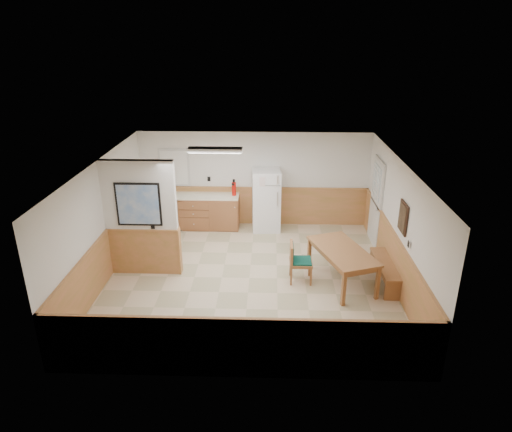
{
  "coord_description": "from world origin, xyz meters",
  "views": [
    {
      "loc": [
        0.42,
        -8.46,
        4.85
      ],
      "look_at": [
        0.13,
        0.4,
        1.26
      ],
      "focal_mm": 32.0,
      "sensor_mm": 36.0,
      "label": 1
    }
  ],
  "objects_px": {
    "dining_table": "(342,254)",
    "dining_bench": "(385,268)",
    "dining_chair": "(297,259)",
    "soap_bottle": "(171,192)",
    "refrigerator": "(266,200)",
    "fire_extinguisher": "(234,188)"
  },
  "relations": [
    {
      "from": "dining_chair",
      "to": "fire_extinguisher",
      "type": "xyz_separation_m",
      "value": [
        -1.5,
        2.76,
        0.6
      ]
    },
    {
      "from": "dining_table",
      "to": "fire_extinguisher",
      "type": "xyz_separation_m",
      "value": [
        -2.42,
        2.81,
        0.43
      ]
    },
    {
      "from": "refrigerator",
      "to": "soap_bottle",
      "type": "xyz_separation_m",
      "value": [
        -2.48,
        0.01,
        0.2
      ]
    },
    {
      "from": "refrigerator",
      "to": "fire_extinguisher",
      "type": "bearing_deg",
      "value": 171.17
    },
    {
      "from": "dining_table",
      "to": "dining_chair",
      "type": "bearing_deg",
      "value": 157.02
    },
    {
      "from": "dining_table",
      "to": "dining_chair",
      "type": "relative_size",
      "value": 2.22
    },
    {
      "from": "dining_table",
      "to": "soap_bottle",
      "type": "relative_size",
      "value": 8.82
    },
    {
      "from": "dining_table",
      "to": "dining_bench",
      "type": "bearing_deg",
      "value": -17.55
    },
    {
      "from": "refrigerator",
      "to": "dining_table",
      "type": "bearing_deg",
      "value": -63.94
    },
    {
      "from": "dining_bench",
      "to": "fire_extinguisher",
      "type": "relative_size",
      "value": 3.41
    },
    {
      "from": "fire_extinguisher",
      "to": "dining_chair",
      "type": "bearing_deg",
      "value": -79.38
    },
    {
      "from": "dining_chair",
      "to": "fire_extinguisher",
      "type": "relative_size",
      "value": 1.96
    },
    {
      "from": "soap_bottle",
      "to": "dining_chair",
      "type": "bearing_deg",
      "value": -40.68
    },
    {
      "from": "dining_table",
      "to": "fire_extinguisher",
      "type": "height_order",
      "value": "fire_extinguisher"
    },
    {
      "from": "fire_extinguisher",
      "to": "dining_bench",
      "type": "bearing_deg",
      "value": -57.81
    },
    {
      "from": "refrigerator",
      "to": "dining_bench",
      "type": "height_order",
      "value": "refrigerator"
    },
    {
      "from": "refrigerator",
      "to": "dining_table",
      "type": "height_order",
      "value": "refrigerator"
    },
    {
      "from": "soap_bottle",
      "to": "dining_bench",
      "type": "bearing_deg",
      "value": -28.69
    },
    {
      "from": "dining_table",
      "to": "dining_bench",
      "type": "distance_m",
      "value": 0.95
    },
    {
      "from": "dining_table",
      "to": "dining_chair",
      "type": "xyz_separation_m",
      "value": [
        -0.92,
        0.05,
        -0.16
      ]
    },
    {
      "from": "refrigerator",
      "to": "fire_extinguisher",
      "type": "xyz_separation_m",
      "value": [
        -0.84,
        0.07,
        0.29
      ]
    },
    {
      "from": "dining_table",
      "to": "soap_bottle",
      "type": "distance_m",
      "value": 4.92
    }
  ]
}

